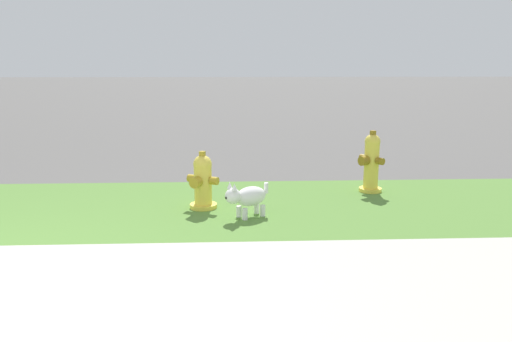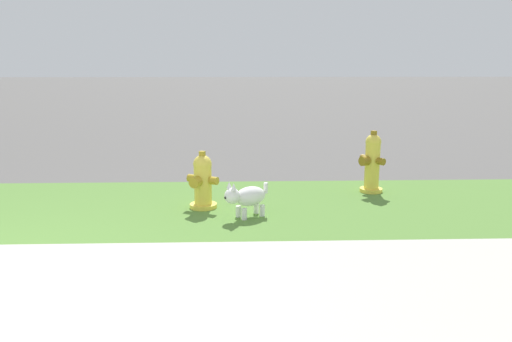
{
  "view_description": "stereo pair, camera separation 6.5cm",
  "coord_description": "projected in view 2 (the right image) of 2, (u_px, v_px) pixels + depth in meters",
  "views": [
    {
      "loc": [
        2.28,
        -3.08,
        1.62
      ],
      "look_at": [
        2.54,
        2.58,
        0.4
      ],
      "focal_mm": 35.0,
      "sensor_mm": 36.0,
      "label": 1
    },
    {
      "loc": [
        2.35,
        -3.08,
        1.62
      ],
      "look_at": [
        2.54,
        2.58,
        0.4
      ],
      "focal_mm": 35.0,
      "sensor_mm": 36.0,
      "label": 2
    }
  ],
  "objects": [
    {
      "name": "small_white_dog",
      "position": [
        246.0,
        197.0,
        5.32
      ],
      "size": [
        0.49,
        0.39,
        0.41
      ],
      "rotation": [
        0.0,
        0.0,
        3.7
      ],
      "color": "white",
      "rests_on": "ground"
    },
    {
      "name": "fire_hydrant_mid_block",
      "position": [
        203.0,
        182.0,
        5.65
      ],
      "size": [
        0.38,
        0.36,
        0.66
      ],
      "rotation": [
        0.0,
        0.0,
        2.66
      ],
      "color": "yellow",
      "rests_on": "ground"
    },
    {
      "name": "fire_hydrant_at_driveway",
      "position": [
        372.0,
        163.0,
        6.35
      ],
      "size": [
        0.34,
        0.36,
        0.79
      ],
      "rotation": [
        0.0,
        0.0,
        2.14
      ],
      "color": "yellow",
      "rests_on": "ground"
    },
    {
      "name": "grass_verge",
      "position": [
        35.0,
        208.0,
        5.72
      ],
      "size": [
        18.0,
        2.44,
        0.01
      ],
      "primitive_type": "cube",
      "color": "#568438",
      "rests_on": "ground"
    }
  ]
}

